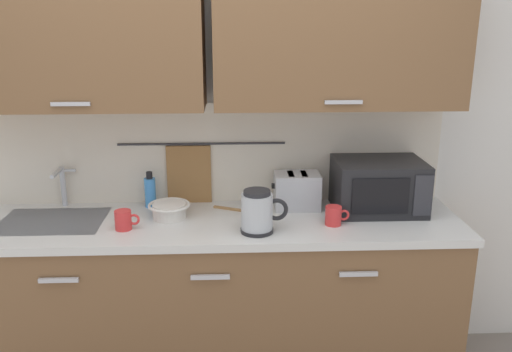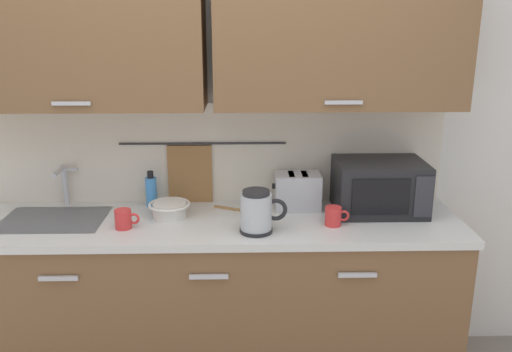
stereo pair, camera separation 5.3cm
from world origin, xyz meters
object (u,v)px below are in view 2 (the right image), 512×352
(electric_kettle, at_px, (257,212))
(toaster, at_px, (298,191))
(wooden_spoon, at_px, (244,210))
(mixing_bowl, at_px, (170,209))
(mug_by_kettle, at_px, (334,216))
(dish_soap_bottle, at_px, (151,191))
(microwave, at_px, (379,186))
(mug_near_sink, at_px, (124,219))

(electric_kettle, bearing_deg, toaster, 55.86)
(electric_kettle, height_order, wooden_spoon, electric_kettle)
(toaster, bearing_deg, electric_kettle, -124.14)
(mixing_bowl, relative_size, mug_by_kettle, 1.78)
(electric_kettle, height_order, dish_soap_bottle, electric_kettle)
(electric_kettle, relative_size, toaster, 0.89)
(microwave, relative_size, toaster, 1.80)
(mug_near_sink, bearing_deg, mug_by_kettle, 0.81)
(mug_by_kettle, bearing_deg, mug_near_sink, -179.19)
(dish_soap_bottle, distance_m, mug_near_sink, 0.33)
(dish_soap_bottle, xyz_separation_m, mug_by_kettle, (0.94, -0.30, -0.04))
(toaster, xyz_separation_m, wooden_spoon, (-0.29, -0.05, -0.09))
(electric_kettle, distance_m, dish_soap_bottle, 0.68)
(microwave, height_order, mug_near_sink, microwave)
(electric_kettle, height_order, toaster, electric_kettle)
(toaster, xyz_separation_m, mug_by_kettle, (0.15, -0.26, -0.05))
(microwave, bearing_deg, mug_near_sink, -170.62)
(dish_soap_bottle, distance_m, mug_by_kettle, 0.99)
(wooden_spoon, bearing_deg, microwave, -0.41)
(wooden_spoon, bearing_deg, mug_near_sink, -159.37)
(microwave, height_order, mug_by_kettle, microwave)
(electric_kettle, height_order, mug_near_sink, electric_kettle)
(dish_soap_bottle, height_order, toaster, dish_soap_bottle)
(microwave, distance_m, wooden_spoon, 0.72)
(dish_soap_bottle, height_order, wooden_spoon, dish_soap_bottle)
(dish_soap_bottle, height_order, mixing_bowl, dish_soap_bottle)
(mug_by_kettle, bearing_deg, wooden_spoon, 155.25)
(mixing_bowl, distance_m, wooden_spoon, 0.39)
(mug_near_sink, bearing_deg, wooden_spoon, 20.63)
(dish_soap_bottle, height_order, mug_by_kettle, dish_soap_bottle)
(toaster, distance_m, wooden_spoon, 0.31)
(mug_near_sink, relative_size, toaster, 0.47)
(mixing_bowl, bearing_deg, mug_by_kettle, -9.09)
(toaster, bearing_deg, mixing_bowl, -169.42)
(electric_kettle, xyz_separation_m, mug_by_kettle, (0.38, 0.08, -0.05))
(dish_soap_bottle, bearing_deg, wooden_spoon, -11.30)
(microwave, relative_size, mug_near_sink, 3.83)
(toaster, bearing_deg, wooden_spoon, -169.78)
(electric_kettle, distance_m, toaster, 0.40)
(microwave, distance_m, mug_by_kettle, 0.35)
(electric_kettle, bearing_deg, mug_by_kettle, 11.21)
(microwave, xyz_separation_m, dish_soap_bottle, (-1.21, 0.10, -0.05))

